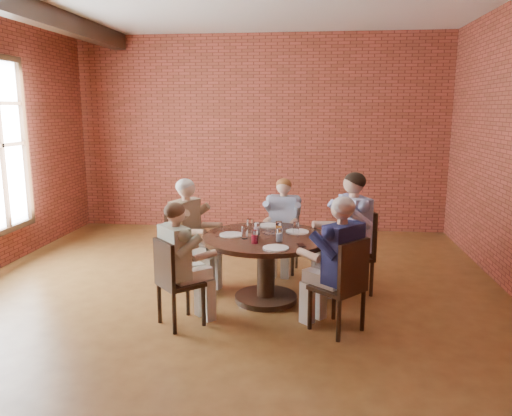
# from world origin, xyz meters

# --- Properties ---
(floor) EXTENTS (7.00, 7.00, 0.00)m
(floor) POSITION_xyz_m (0.00, 0.00, 0.00)
(floor) COLOR brown
(floor) RESTS_ON ground
(wall_back) EXTENTS (7.00, 0.00, 7.00)m
(wall_back) POSITION_xyz_m (0.00, 3.50, 1.70)
(wall_back) COLOR brown
(wall_back) RESTS_ON ground
(wall_front) EXTENTS (7.00, 0.00, 7.00)m
(wall_front) POSITION_xyz_m (0.00, -3.50, 1.70)
(wall_front) COLOR brown
(wall_front) RESTS_ON ground
(dining_table) EXTENTS (1.40, 1.40, 0.75)m
(dining_table) POSITION_xyz_m (0.45, 0.00, 0.53)
(dining_table) COLOR black
(dining_table) RESTS_ON floor
(chair_a) EXTENTS (0.61, 0.61, 0.98)m
(chair_a) POSITION_xyz_m (1.47, 0.41, 0.53)
(chair_a) COLOR black
(chair_a) RESTS_ON floor
(diner_a) EXTENTS (0.87, 0.80, 1.41)m
(diner_a) POSITION_xyz_m (1.38, 0.38, 0.71)
(diner_a) COLOR #4150A9
(diner_a) RESTS_ON floor
(chair_b) EXTENTS (0.42, 0.42, 0.88)m
(chair_b) POSITION_xyz_m (0.58, 1.14, 0.48)
(chair_b) COLOR black
(chair_b) RESTS_ON floor
(diner_b) EXTENTS (0.53, 0.63, 1.23)m
(diner_b) POSITION_xyz_m (0.57, 1.07, 0.62)
(diner_b) COLOR gray
(diner_b) RESTS_ON floor
(chair_c) EXTENTS (0.53, 0.53, 0.93)m
(chair_c) POSITION_xyz_m (-0.58, 0.36, 0.50)
(chair_c) COLOR black
(chair_c) RESTS_ON floor
(diner_c) EXTENTS (0.77, 0.70, 1.32)m
(diner_c) POSITION_xyz_m (-0.50, 0.33, 0.66)
(diner_c) COLOR brown
(diner_c) RESTS_ON floor
(chair_d) EXTENTS (0.54, 0.54, 0.89)m
(chair_d) POSITION_xyz_m (-0.39, -0.77, 0.49)
(chair_d) COLOR black
(chair_d) RESTS_ON floor
(diner_d) EXTENTS (0.75, 0.74, 1.24)m
(diner_d) POSITION_xyz_m (-0.33, -0.73, 0.62)
(diner_d) COLOR gray
(diner_d) RESTS_ON floor
(chair_e) EXTENTS (0.59, 0.59, 0.93)m
(chair_e) POSITION_xyz_m (1.26, -0.74, 0.51)
(chair_e) COLOR black
(chair_e) RESTS_ON floor
(diner_e) EXTENTS (0.83, 0.82, 1.32)m
(diner_e) POSITION_xyz_m (1.20, -0.68, 0.66)
(diner_e) COLOR #181B44
(diner_e) RESTS_ON floor
(plate_a) EXTENTS (0.26, 0.26, 0.01)m
(plate_a) POSITION_xyz_m (0.78, 0.21, 0.76)
(plate_a) COLOR white
(plate_a) RESTS_ON dining_table
(plate_b) EXTENTS (0.26, 0.26, 0.01)m
(plate_b) POSITION_xyz_m (0.45, 0.48, 0.76)
(plate_b) COLOR white
(plate_b) RESTS_ON dining_table
(plate_c) EXTENTS (0.26, 0.26, 0.01)m
(plate_c) POSITION_xyz_m (0.06, -0.01, 0.76)
(plate_c) COLOR white
(plate_c) RESTS_ON dining_table
(plate_d) EXTENTS (0.26, 0.26, 0.01)m
(plate_d) POSITION_xyz_m (0.59, -0.50, 0.76)
(plate_d) COLOR white
(plate_d) RESTS_ON dining_table
(glass_a) EXTENTS (0.07, 0.07, 0.14)m
(glass_a) POSITION_xyz_m (0.77, 0.11, 0.82)
(glass_a) COLOR white
(glass_a) RESTS_ON dining_table
(glass_b) EXTENTS (0.07, 0.07, 0.14)m
(glass_b) POSITION_xyz_m (0.58, 0.11, 0.82)
(glass_b) COLOR white
(glass_b) RESTS_ON dining_table
(glass_c) EXTENTS (0.07, 0.07, 0.14)m
(glass_c) POSITION_xyz_m (0.24, 0.21, 0.82)
(glass_c) COLOR white
(glass_c) RESTS_ON dining_table
(glass_d) EXTENTS (0.07, 0.07, 0.14)m
(glass_d) POSITION_xyz_m (0.34, 0.03, 0.82)
(glass_d) COLOR white
(glass_d) RESTS_ON dining_table
(glass_e) EXTENTS (0.07, 0.07, 0.14)m
(glass_e) POSITION_xyz_m (0.23, -0.14, 0.82)
(glass_e) COLOR white
(glass_e) RESTS_ON dining_table
(glass_f) EXTENTS (0.07, 0.07, 0.14)m
(glass_f) POSITION_xyz_m (0.36, -0.32, 0.82)
(glass_f) COLOR white
(glass_f) RESTS_ON dining_table
(glass_g) EXTENTS (0.07, 0.07, 0.14)m
(glass_g) POSITION_xyz_m (0.61, -0.21, 0.82)
(glass_g) COLOR white
(glass_g) RESTS_ON dining_table
(smartphone) EXTENTS (0.10, 0.15, 0.01)m
(smartphone) POSITION_xyz_m (0.84, -0.36, 0.75)
(smartphone) COLOR black
(smartphone) RESTS_ON dining_table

